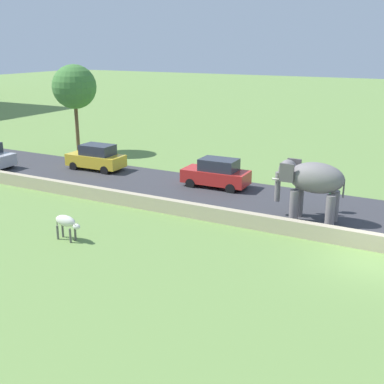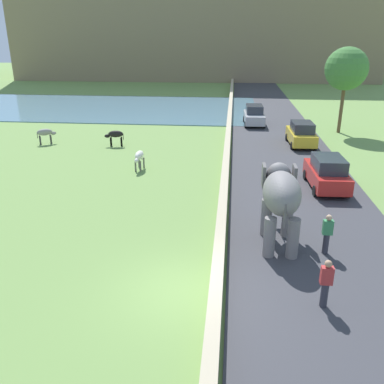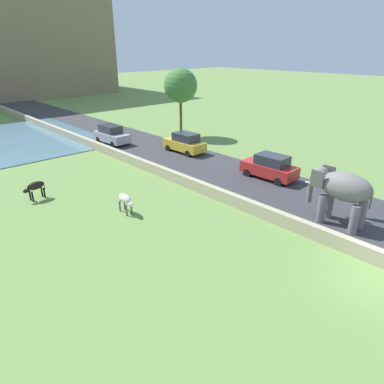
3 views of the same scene
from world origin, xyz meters
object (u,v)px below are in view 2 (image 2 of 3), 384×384
Objects in this scene: elephant at (281,196)px; car_yellow at (301,134)px; cow_grey at (45,133)px; person_beside_elephant at (327,234)px; car_red at (327,173)px; cow_white at (139,156)px; person_trailing at (326,283)px; car_silver at (254,115)px; cow_black at (115,135)px.

elephant reaches higher than car_yellow.
cow_grey is at bearing -176.20° from car_yellow.
car_red reaches higher than person_beside_elephant.
car_red is (3.15, 6.53, -1.14)m from elephant.
car_yellow is 2.89× the size of cow_white.
cow_white is (-8.48, 12.80, -0.04)m from person_trailing.
car_silver is 2.90× the size of cow_white.
elephant reaches higher than cow_black.
elephant reaches higher than car_silver.
cow_grey is (-8.41, 5.56, 0.00)m from cow_white.
car_yellow is 19.08m from cow_grey.
elephant is 2.13× the size of person_trailing.
elephant is at bearing 158.03° from person_beside_elephant.
cow_white is (-7.48, 8.82, -1.20)m from elephant.
elephant reaches higher than cow_white.
car_yellow is at bearing 78.61° from elephant.
car_red is 15.70m from cow_black.
car_yellow is 9.12m from car_red.
elephant is 2.57× the size of cow_grey.
person_trailing is 1.21× the size of cow_grey.
car_yellow is (3.15, -7.17, 0.00)m from car_silver.
car_red is at bearing -90.00° from car_yellow.
car_yellow is at bearing 3.80° from cow_grey.
person_trailing reaches higher than cow_white.
person_trailing is (-0.70, -3.29, 0.00)m from person_beside_elephant.
car_silver is 2.86× the size of cow_black.
cow_white and cow_grey have the same top height.
cow_grey is at bearing 137.86° from elephant.
person_trailing is (1.00, -3.98, -1.16)m from elephant.
person_trailing is at bearing -56.46° from cow_white.
person_trailing is at bearing -101.55° from car_red.
person_trailing is at bearing -96.25° from car_yellow.
cow_black is (-11.51, 18.26, -0.04)m from person_trailing.
person_trailing is at bearing -87.85° from car_silver.
cow_white is at bearing 134.02° from person_beside_elephant.
car_yellow is (3.15, 15.64, -1.14)m from elephant.
person_trailing is at bearing -57.77° from cow_black.
elephant is 21.46m from cow_grey.
person_trailing is at bearing -75.86° from elephant.
person_beside_elephant is at bearing -101.35° from car_red.
cow_white is at bearing 167.85° from car_red.
cow_black is (5.38, -0.10, 0.00)m from cow_grey.
car_red is at bearing -79.04° from car_silver.
car_red reaches higher than person_trailing.
person_beside_elephant is 7.36m from car_red.
car_red is at bearing -12.15° from cow_white.
cow_black is at bearing -1.08° from cow_grey.
car_red is at bearing 78.45° from person_trailing.
cow_grey is at bearing 139.43° from person_beside_elephant.
cow_black is (-12.21, 14.96, -0.04)m from person_beside_elephant.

